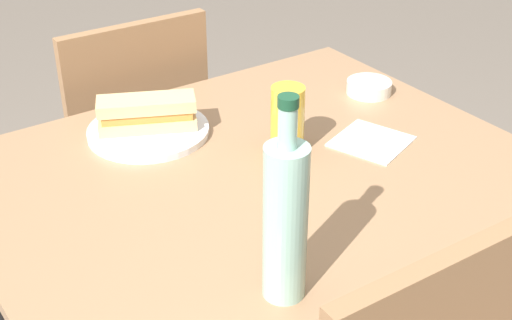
% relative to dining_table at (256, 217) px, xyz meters
% --- Properties ---
extents(dining_table, '(1.06, 0.84, 0.72)m').
position_rel_dining_table_xyz_m(dining_table, '(0.00, 0.00, 0.00)').
color(dining_table, '#997251').
rests_on(dining_table, ground).
extents(chair_far, '(0.41, 0.41, 0.86)m').
position_rel_dining_table_xyz_m(chair_far, '(-0.00, 0.62, -0.11)').
color(chair_far, '#936B47').
rests_on(chair_far, ground).
extents(plate_near, '(0.26, 0.26, 0.01)m').
position_rel_dining_table_xyz_m(plate_near, '(-0.11, 0.25, 0.12)').
color(plate_near, white).
rests_on(plate_near, dining_table).
extents(baguette_sandwich_near, '(0.21, 0.15, 0.07)m').
position_rel_dining_table_xyz_m(baguette_sandwich_near, '(-0.11, 0.25, 0.16)').
color(baguette_sandwich_near, '#DBB77A').
rests_on(baguette_sandwich_near, plate_near).
extents(knife_near, '(0.17, 0.09, 0.01)m').
position_rel_dining_table_xyz_m(knife_near, '(-0.09, 0.30, 0.13)').
color(knife_near, silver).
rests_on(knife_near, plate_near).
extents(water_bottle, '(0.06, 0.06, 0.32)m').
position_rel_dining_table_xyz_m(water_bottle, '(-0.17, -0.32, 0.25)').
color(water_bottle, '#99C6B7').
rests_on(water_bottle, dining_table).
extents(beer_glass, '(0.07, 0.07, 0.14)m').
position_rel_dining_table_xyz_m(beer_glass, '(0.09, 0.02, 0.18)').
color(beer_glass, gold).
rests_on(beer_glass, dining_table).
extents(olive_bowl, '(0.11, 0.11, 0.03)m').
position_rel_dining_table_xyz_m(olive_bowl, '(0.42, 0.14, 0.13)').
color(olive_bowl, silver).
rests_on(olive_bowl, dining_table).
extents(paper_napkin, '(0.18, 0.18, 0.00)m').
position_rel_dining_table_xyz_m(paper_napkin, '(0.26, -0.05, 0.12)').
color(paper_napkin, white).
rests_on(paper_napkin, dining_table).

